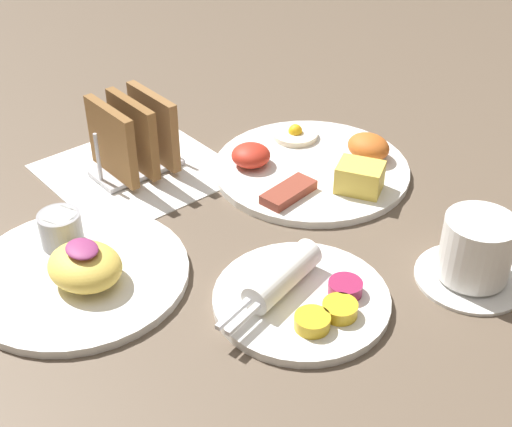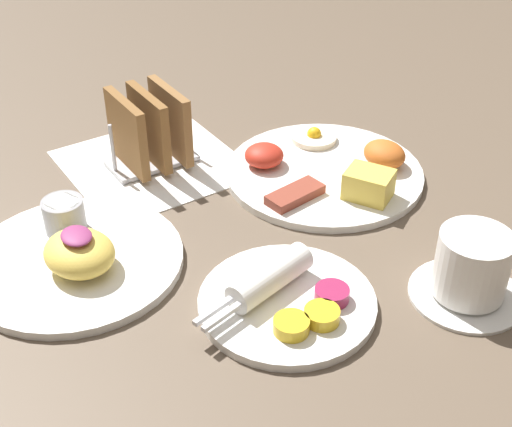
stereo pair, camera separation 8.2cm
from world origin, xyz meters
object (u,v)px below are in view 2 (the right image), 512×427
plate_condiments (286,298)px  toast_rack (149,131)px  coffee_cup (471,270)px  plate_breakfast (328,170)px  plate_foreground (75,253)px

plate_condiments → toast_rack: size_ratio=1.71×
toast_rack → coffee_cup: size_ratio=0.97×
plate_condiments → coffee_cup: bearing=61.4°
plate_breakfast → coffee_cup: size_ratio=2.18×
plate_foreground → coffee_cup: bearing=49.3°
plate_condiments → plate_breakfast: bearing=132.3°
plate_breakfast → coffee_cup: 0.27m
plate_breakfast → plate_condiments: (0.18, -0.19, -0.00)m
plate_condiments → coffee_cup: coffee_cup is taller
toast_rack → plate_foreground: bearing=-48.7°
plate_condiments → coffee_cup: (0.09, 0.17, 0.03)m
plate_condiments → toast_rack: 0.34m
plate_breakfast → plate_condiments: 0.26m
plate_foreground → coffee_cup: size_ratio=2.01×
plate_condiments → plate_foreground: (-0.19, -0.15, 0.00)m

